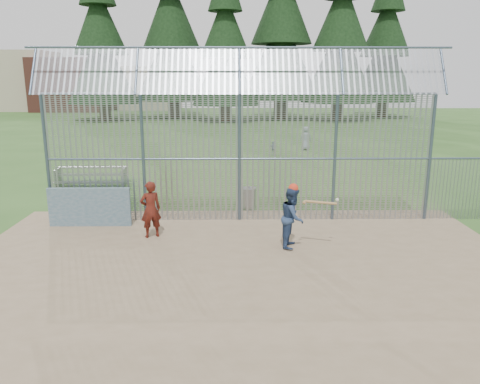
{
  "coord_description": "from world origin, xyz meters",
  "views": [
    {
      "loc": [
        -0.17,
        -10.95,
        4.48
      ],
      "look_at": [
        0.0,
        2.0,
        1.3
      ],
      "focal_mm": 35.0,
      "sensor_mm": 36.0,
      "label": 1
    }
  ],
  "objects_px": {
    "dugout_wall": "(90,207)",
    "batter": "(293,217)",
    "onlooker": "(151,209)",
    "trash_can": "(249,198)",
    "bleacher": "(91,175)"
  },
  "relations": [
    {
      "from": "bleacher",
      "to": "batter",
      "type": "bearing_deg",
      "value": -44.96
    },
    {
      "from": "dugout_wall",
      "to": "batter",
      "type": "xyz_separation_m",
      "value": [
        6.0,
        -1.88,
        0.22
      ]
    },
    {
      "from": "batter",
      "to": "trash_can",
      "type": "relative_size",
      "value": 2.0
    },
    {
      "from": "onlooker",
      "to": "bleacher",
      "type": "relative_size",
      "value": 0.54
    },
    {
      "from": "dugout_wall",
      "to": "onlooker",
      "type": "xyz_separation_m",
      "value": [
        2.06,
        -1.05,
        0.22
      ]
    },
    {
      "from": "batter",
      "to": "bleacher",
      "type": "xyz_separation_m",
      "value": [
        -7.67,
        7.66,
        -0.43
      ]
    },
    {
      "from": "dugout_wall",
      "to": "onlooker",
      "type": "distance_m",
      "value": 2.32
    },
    {
      "from": "dugout_wall",
      "to": "onlooker",
      "type": "height_order",
      "value": "onlooker"
    },
    {
      "from": "trash_can",
      "to": "batter",
      "type": "bearing_deg",
      "value": -74.73
    },
    {
      "from": "onlooker",
      "to": "trash_can",
      "type": "distance_m",
      "value": 4.21
    },
    {
      "from": "dugout_wall",
      "to": "bleacher",
      "type": "relative_size",
      "value": 0.83
    },
    {
      "from": "dugout_wall",
      "to": "batter",
      "type": "bearing_deg",
      "value": -17.44
    },
    {
      "from": "onlooker",
      "to": "bleacher",
      "type": "xyz_separation_m",
      "value": [
        -3.74,
        6.83,
        -0.43
      ]
    },
    {
      "from": "onlooker",
      "to": "bleacher",
      "type": "height_order",
      "value": "onlooker"
    },
    {
      "from": "batter",
      "to": "trash_can",
      "type": "bearing_deg",
      "value": 30.08
    }
  ]
}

